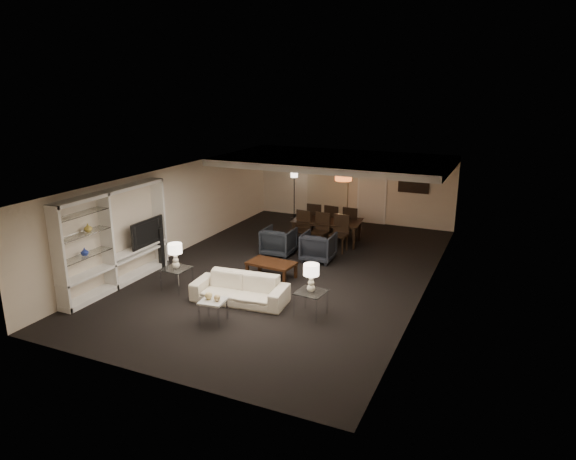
% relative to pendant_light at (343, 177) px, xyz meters
% --- Properties ---
extents(floor, '(11.00, 11.00, 0.00)m').
position_rel_pendant_light_xyz_m(floor, '(-0.30, -3.50, -1.92)').
color(floor, black).
rests_on(floor, ground).
extents(ceiling, '(7.00, 11.00, 0.02)m').
position_rel_pendant_light_xyz_m(ceiling, '(-0.30, -3.50, 0.58)').
color(ceiling, silver).
rests_on(ceiling, ground).
extents(wall_back, '(7.00, 0.02, 2.50)m').
position_rel_pendant_light_xyz_m(wall_back, '(-0.30, 2.00, -0.67)').
color(wall_back, beige).
rests_on(wall_back, ground).
extents(wall_front, '(7.00, 0.02, 2.50)m').
position_rel_pendant_light_xyz_m(wall_front, '(-0.30, -9.00, -0.67)').
color(wall_front, beige).
rests_on(wall_front, ground).
extents(wall_left, '(0.02, 11.00, 2.50)m').
position_rel_pendant_light_xyz_m(wall_left, '(-3.80, -3.50, -0.67)').
color(wall_left, beige).
rests_on(wall_left, ground).
extents(wall_right, '(0.02, 11.00, 2.50)m').
position_rel_pendant_light_xyz_m(wall_right, '(3.20, -3.50, -0.67)').
color(wall_right, beige).
rests_on(wall_right, ground).
extents(ceiling_soffit, '(7.00, 4.00, 0.20)m').
position_rel_pendant_light_xyz_m(ceiling_soffit, '(-0.30, 0.00, 0.48)').
color(ceiling_soffit, silver).
rests_on(ceiling_soffit, ceiling).
extents(curtains, '(1.50, 0.12, 2.40)m').
position_rel_pendant_light_xyz_m(curtains, '(-1.20, 1.92, -0.72)').
color(curtains, beige).
rests_on(curtains, wall_back).
extents(door, '(0.90, 0.05, 2.10)m').
position_rel_pendant_light_xyz_m(door, '(0.40, 1.97, -0.87)').
color(door, silver).
rests_on(door, wall_back).
extents(painting, '(0.95, 0.04, 0.65)m').
position_rel_pendant_light_xyz_m(painting, '(1.80, 1.96, -0.37)').
color(painting, '#142D38').
rests_on(painting, wall_back).
extents(media_unit, '(0.38, 3.40, 2.35)m').
position_rel_pendant_light_xyz_m(media_unit, '(-3.61, -6.10, -0.74)').
color(media_unit, white).
rests_on(media_unit, wall_left).
extents(pendant_light, '(0.52, 0.52, 0.24)m').
position_rel_pendant_light_xyz_m(pendant_light, '(0.00, 0.00, 0.00)').
color(pendant_light, '#D8591E').
rests_on(pendant_light, ceiling_soffit).
extents(sofa, '(2.19, 1.02, 0.62)m').
position_rel_pendant_light_xyz_m(sofa, '(-0.46, -5.75, -1.61)').
color(sofa, beige).
rests_on(sofa, floor).
extents(coffee_table, '(1.22, 0.77, 0.42)m').
position_rel_pendant_light_xyz_m(coffee_table, '(-0.46, -4.15, -1.71)').
color(coffee_table, black).
rests_on(coffee_table, floor).
extents(armchair_left, '(0.86, 0.89, 0.79)m').
position_rel_pendant_light_xyz_m(armchair_left, '(-1.06, -2.45, -1.53)').
color(armchair_left, black).
rests_on(armchair_left, floor).
extents(armchair_right, '(0.88, 0.90, 0.79)m').
position_rel_pendant_light_xyz_m(armchair_right, '(0.14, -2.45, -1.53)').
color(armchair_right, black).
rests_on(armchair_right, floor).
extents(side_table_left, '(0.62, 0.62, 0.54)m').
position_rel_pendant_light_xyz_m(side_table_left, '(-2.16, -5.75, -1.65)').
color(side_table_left, silver).
rests_on(side_table_left, floor).
extents(side_table_right, '(0.63, 0.63, 0.54)m').
position_rel_pendant_light_xyz_m(side_table_right, '(1.24, -5.75, -1.65)').
color(side_table_right, silver).
rests_on(side_table_right, floor).
extents(table_lamp_left, '(0.34, 0.34, 0.60)m').
position_rel_pendant_light_xyz_m(table_lamp_left, '(-2.16, -5.75, -1.08)').
color(table_lamp_left, beige).
rests_on(table_lamp_left, side_table_left).
extents(table_lamp_right, '(0.36, 0.36, 0.60)m').
position_rel_pendant_light_xyz_m(table_lamp_right, '(1.24, -5.75, -1.08)').
color(table_lamp_right, white).
rests_on(table_lamp_right, side_table_right).
extents(marble_table, '(0.54, 0.54, 0.49)m').
position_rel_pendant_light_xyz_m(marble_table, '(-0.46, -6.85, -1.68)').
color(marble_table, silver).
rests_on(marble_table, floor).
extents(gold_gourd_a, '(0.16, 0.16, 0.16)m').
position_rel_pendant_light_xyz_m(gold_gourd_a, '(-0.56, -6.85, -1.36)').
color(gold_gourd_a, '#E5C879').
rests_on(gold_gourd_a, marble_table).
extents(gold_gourd_b, '(0.14, 0.14, 0.14)m').
position_rel_pendant_light_xyz_m(gold_gourd_b, '(-0.36, -6.85, -1.37)').
color(gold_gourd_b, '#D9B673').
rests_on(gold_gourd_b, marble_table).
extents(television, '(1.16, 0.15, 0.67)m').
position_rel_pendant_light_xyz_m(television, '(-3.58, -5.11, -0.84)').
color(television, black).
rests_on(television, media_unit).
extents(vase_blue, '(0.17, 0.17, 0.18)m').
position_rel_pendant_light_xyz_m(vase_blue, '(-3.61, -7.05, -0.77)').
color(vase_blue, '#233697').
rests_on(vase_blue, media_unit).
extents(vase_amber, '(0.18, 0.18, 0.19)m').
position_rel_pendant_light_xyz_m(vase_amber, '(-3.61, -6.88, -0.27)').
color(vase_amber, gold).
rests_on(vase_amber, media_unit).
extents(floor_speaker, '(0.13, 0.13, 1.07)m').
position_rel_pendant_light_xyz_m(floor_speaker, '(-3.45, -4.64, -1.38)').
color(floor_speaker, black).
rests_on(floor_speaker, floor).
extents(dining_table, '(2.15, 1.36, 0.72)m').
position_rel_pendant_light_xyz_m(dining_table, '(-0.21, -0.84, -1.56)').
color(dining_table, black).
rests_on(dining_table, floor).
extents(chair_nl, '(0.53, 0.53, 1.06)m').
position_rel_pendant_light_xyz_m(chair_nl, '(-0.81, -1.49, -1.39)').
color(chair_nl, black).
rests_on(chair_nl, floor).
extents(chair_nm, '(0.55, 0.55, 1.06)m').
position_rel_pendant_light_xyz_m(chair_nm, '(-0.21, -1.49, -1.39)').
color(chair_nm, black).
rests_on(chair_nm, floor).
extents(chair_nr, '(0.50, 0.50, 1.06)m').
position_rel_pendant_light_xyz_m(chair_nr, '(0.39, -1.49, -1.39)').
color(chair_nr, black).
rests_on(chair_nr, floor).
extents(chair_fl, '(0.51, 0.51, 1.06)m').
position_rel_pendant_light_xyz_m(chair_fl, '(-0.81, -0.19, -1.39)').
color(chair_fl, black).
rests_on(chair_fl, floor).
extents(chair_fm, '(0.54, 0.54, 1.06)m').
position_rel_pendant_light_xyz_m(chair_fm, '(-0.21, -0.19, -1.39)').
color(chair_fm, black).
rests_on(chair_fm, floor).
extents(chair_fr, '(0.54, 0.54, 1.06)m').
position_rel_pendant_light_xyz_m(chair_fr, '(0.39, -0.19, -1.39)').
color(chair_fr, black).
rests_on(chair_fr, floor).
extents(floor_lamp, '(0.27, 0.27, 1.73)m').
position_rel_pendant_light_xyz_m(floor_lamp, '(-2.27, 1.41, -1.05)').
color(floor_lamp, black).
rests_on(floor_lamp, floor).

